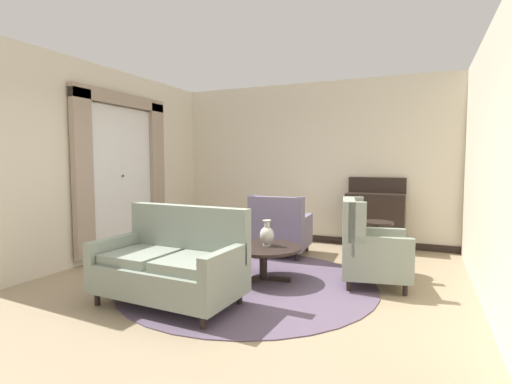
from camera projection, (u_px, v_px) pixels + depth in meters
ground at (237, 290)px, 4.59m from camera, size 8.88×8.88×0.00m
wall_back at (310, 163)px, 7.37m from camera, size 5.44×0.08×3.00m
wall_left at (119, 163)px, 6.39m from camera, size 0.08×4.44×3.00m
wall_right at (488, 164)px, 4.29m from camera, size 0.08×4.44×3.00m
baseboard_back at (309, 238)px, 7.43m from camera, size 5.28×0.03×0.12m
area_rug at (248, 283)px, 4.86m from camera, size 3.19×3.19×0.01m
window_with_curtains at (123, 166)px, 6.34m from camera, size 0.12×2.01×2.51m
coffee_table at (263, 252)px, 4.94m from camera, size 0.97×0.97×0.45m
porcelain_vase at (267, 234)px, 4.95m from camera, size 0.18×0.18×0.33m
settee at (172, 265)px, 4.14m from camera, size 1.59×0.93×1.03m
armchair_near_sideboard at (368, 249)px, 4.74m from camera, size 0.91×0.88×1.07m
armchair_foreground_right at (280, 230)px, 6.26m from camera, size 0.91×0.93×0.99m
side_table at (376, 242)px, 5.28m from camera, size 0.44×0.44×0.71m
sideboard at (375, 218)px, 6.68m from camera, size 0.98×0.41×1.25m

